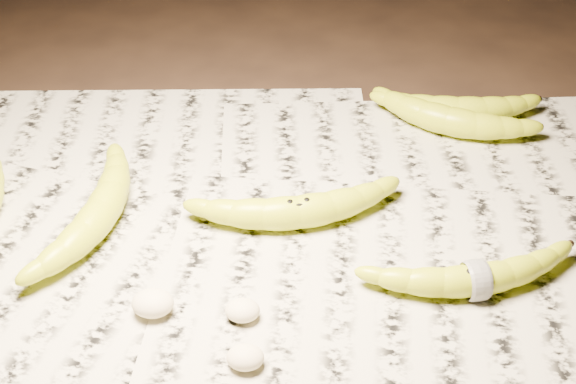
{
  "coord_description": "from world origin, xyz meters",
  "views": [
    {
      "loc": [
        -0.0,
        -0.6,
        0.56
      ],
      "look_at": [
        -0.02,
        0.04,
        0.05
      ],
      "focal_mm": 50.0,
      "sensor_mm": 36.0,
      "label": 1
    }
  ],
  "objects_px": {
    "banana_taped": "(476,277)",
    "banana_upper_a": "(457,108)",
    "banana_left_b": "(100,210)",
    "banana_upper_b": "(449,118)",
    "banana_center": "(298,209)"
  },
  "relations": [
    {
      "from": "banana_taped",
      "to": "banana_upper_a",
      "type": "relative_size",
      "value": 1.06
    },
    {
      "from": "banana_left_b",
      "to": "banana_upper_b",
      "type": "relative_size",
      "value": 1.1
    },
    {
      "from": "banana_left_b",
      "to": "banana_upper_a",
      "type": "distance_m",
      "value": 0.45
    },
    {
      "from": "banana_left_b",
      "to": "banana_taped",
      "type": "bearing_deg",
      "value": -90.81
    },
    {
      "from": "banana_center",
      "to": "banana_upper_b",
      "type": "xyz_separation_m",
      "value": [
        0.18,
        0.18,
        -0.0
      ]
    },
    {
      "from": "banana_left_b",
      "to": "banana_taped",
      "type": "relative_size",
      "value": 1.02
    },
    {
      "from": "banana_center",
      "to": "banana_upper_a",
      "type": "height_order",
      "value": "banana_center"
    },
    {
      "from": "banana_center",
      "to": "banana_taped",
      "type": "xyz_separation_m",
      "value": [
        0.17,
        -0.09,
        -0.0
      ]
    },
    {
      "from": "banana_taped",
      "to": "banana_upper_b",
      "type": "xyz_separation_m",
      "value": [
        0.01,
        0.27,
        0.0
      ]
    },
    {
      "from": "banana_center",
      "to": "banana_upper_a",
      "type": "distance_m",
      "value": 0.28
    },
    {
      "from": "banana_center",
      "to": "banana_upper_b",
      "type": "height_order",
      "value": "same"
    },
    {
      "from": "banana_upper_a",
      "to": "banana_left_b",
      "type": "bearing_deg",
      "value": -150.45
    },
    {
      "from": "banana_left_b",
      "to": "banana_center",
      "type": "height_order",
      "value": "banana_left_b"
    },
    {
      "from": "banana_left_b",
      "to": "banana_upper_a",
      "type": "relative_size",
      "value": 1.08
    },
    {
      "from": "banana_taped",
      "to": "banana_upper_b",
      "type": "bearing_deg",
      "value": 76.54
    }
  ]
}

